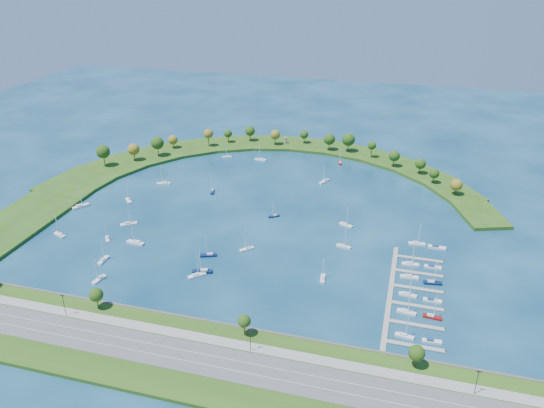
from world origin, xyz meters
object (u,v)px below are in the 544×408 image
(moored_boat_0, at_px, (129,200))
(docked_boat_7, at_px, (433,282))
(moored_boat_14, at_px, (203,271))
(docked_boat_0, at_px, (404,335))
(docked_boat_8, at_px, (410,264))
(moored_boat_2, at_px, (107,238))
(moored_boat_3, at_px, (212,191))
(moored_boat_16, at_px, (247,248))
(docked_boat_2, at_px, (406,311))
(docked_boat_1, at_px, (432,341))
(moored_boat_13, at_px, (261,159))
(moored_boat_15, at_px, (99,279))
(moored_boat_20, at_px, (60,234))
(docked_boat_11, at_px, (437,247))
(docked_boat_4, at_px, (408,294))
(moored_boat_9, at_px, (208,255))
(moored_boat_1, at_px, (323,278))
(moored_boat_18, at_px, (227,156))
(dock_system, at_px, (407,295))
(moored_boat_10, at_px, (81,206))
(moored_boat_21, at_px, (324,181))
(moored_boat_12, at_px, (129,224))
(moored_boat_6, at_px, (340,162))
(docked_boat_6, at_px, (409,276))
(moored_boat_7, at_px, (103,260))
(docked_boat_10, at_px, (417,243))
(moored_boat_8, at_px, (274,216))
(moored_boat_4, at_px, (344,246))
(docked_boat_9, at_px, (433,267))
(docked_boat_5, at_px, (432,300))
(moored_boat_11, at_px, (346,224))
(moored_boat_5, at_px, (164,183))
(moored_boat_17, at_px, (136,242))

(moored_boat_0, relative_size, docked_boat_7, 0.95)
(moored_boat_14, relative_size, docked_boat_0, 1.25)
(docked_boat_0, xyz_separation_m, docked_boat_8, (-0.01, 54.64, 0.03))
(moored_boat_2, bearing_deg, moored_boat_14, 39.58)
(moored_boat_0, height_order, docked_boat_0, moored_boat_0)
(moored_boat_3, height_order, moored_boat_16, moored_boat_3)
(moored_boat_3, height_order, docked_boat_2, docked_boat_2)
(moored_boat_2, distance_m, docked_boat_1, 169.42)
(moored_boat_13, distance_m, moored_boat_15, 169.01)
(moored_boat_20, height_order, docked_boat_11, moored_boat_20)
(docked_boat_4, bearing_deg, moored_boat_9, -178.93)
(moored_boat_15, height_order, docked_boat_11, moored_boat_15)
(moored_boat_1, height_order, moored_boat_18, moored_boat_1)
(moored_boat_13, bearing_deg, dock_system, 130.52)
(moored_boat_3, bearing_deg, docked_boat_0, 29.84)
(docked_boat_11, bearing_deg, moored_boat_10, -175.93)
(moored_boat_21, xyz_separation_m, docked_boat_1, (68.93, -143.46, -0.36))
(moored_boat_12, bearing_deg, docked_boat_8, -35.52)
(moored_boat_6, distance_m, docked_boat_6, 146.40)
(moored_boat_7, relative_size, moored_boat_13, 0.93)
(moored_boat_16, relative_size, docked_boat_10, 0.88)
(moored_boat_8, xyz_separation_m, docked_boat_0, (77.10, -86.34, 0.03))
(moored_boat_0, bearing_deg, moored_boat_12, -13.98)
(moored_boat_15, height_order, moored_boat_20, moored_boat_20)
(moored_boat_12, relative_size, docked_boat_6, 1.08)
(moored_boat_0, xyz_separation_m, docked_boat_0, (167.49, -82.64, -0.01))
(docked_boat_0, height_order, docked_boat_7, docked_boat_7)
(moored_boat_4, bearing_deg, docked_boat_9, -0.54)
(docked_boat_5, bearing_deg, docked_boat_9, 91.47)
(moored_boat_14, height_order, moored_boat_18, moored_boat_14)
(moored_boat_4, height_order, moored_boat_12, moored_boat_12)
(moored_boat_1, height_order, moored_boat_20, moored_boat_20)
(moored_boat_11, bearing_deg, moored_boat_18, 163.54)
(moored_boat_21, relative_size, docked_boat_1, 1.66)
(moored_boat_5, bearing_deg, moored_boat_4, 139.52)
(moored_boat_14, relative_size, docked_boat_11, 1.52)
(moored_boat_0, xyz_separation_m, moored_boat_10, (-23.11, -15.12, 0.10))
(moored_boat_6, distance_m, moored_boat_17, 164.83)
(moored_boat_3, relative_size, moored_boat_9, 0.96)
(moored_boat_5, relative_size, docked_boat_2, 1.10)
(moored_boat_13, relative_size, docked_boat_9, 1.54)
(docked_boat_2, relative_size, docked_boat_8, 0.97)
(moored_boat_2, bearing_deg, moored_boat_7, -9.66)
(moored_boat_10, relative_size, docked_boat_1, 1.91)
(moored_boat_0, distance_m, moored_boat_14, 95.15)
(docked_boat_4, relative_size, docked_boat_6, 0.93)
(moored_boat_14, bearing_deg, moored_boat_4, -161.72)
(moored_boat_0, distance_m, moored_boat_13, 104.15)
(docked_boat_2, bearing_deg, moored_boat_3, 151.19)
(moored_boat_0, height_order, docked_boat_8, docked_boat_8)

